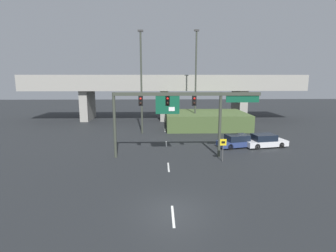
{
  "coord_description": "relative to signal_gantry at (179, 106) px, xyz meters",
  "views": [
    {
      "loc": [
        -0.68,
        -14.15,
        7.63
      ],
      "look_at": [
        0.0,
        8.92,
        3.37
      ],
      "focal_mm": 28.0,
      "sensor_mm": 36.0,
      "label": 1
    }
  ],
  "objects": [
    {
      "name": "parked_sedan_near_right",
      "position": [
        6.85,
        3.57,
        -4.38
      ],
      "size": [
        4.95,
        2.88,
        1.4
      ],
      "rotation": [
        0.0,
        0.0,
        0.24
      ],
      "color": "navy",
      "rests_on": "ground"
    },
    {
      "name": "speed_limit_sign",
      "position": [
        3.92,
        -1.53,
        -3.6
      ],
      "size": [
        0.6,
        0.11,
        2.18
      ],
      "color": "#4C4C4C",
      "rests_on": "ground"
    },
    {
      "name": "ground_plane",
      "position": [
        -1.13,
        -10.48,
        -5.03
      ],
      "size": [
        160.0,
        160.0,
        0.0
      ],
      "primitive_type": "plane",
      "color": "black"
    },
    {
      "name": "signal_gantry",
      "position": [
        0.0,
        0.0,
        0.0
      ],
      "size": [
        13.97,
        0.44,
        6.29
      ],
      "color": "#383D33",
      "rests_on": "ground"
    },
    {
      "name": "highway_light_pole_near",
      "position": [
        3.42,
        14.37,
        2.55
      ],
      "size": [
        0.7,
        0.36,
        14.4
      ],
      "color": "#383D33",
      "rests_on": "ground"
    },
    {
      "name": "highway_light_pole_far",
      "position": [
        -4.35,
        11.19,
        2.23
      ],
      "size": [
        0.7,
        0.36,
        13.78
      ],
      "color": "#383D33",
      "rests_on": "ground"
    },
    {
      "name": "grass_embankment",
      "position": [
        5.22,
        15.42,
        -3.85
      ],
      "size": [
        12.22,
        9.13,
        2.36
      ],
      "color": "#42562D",
      "rests_on": "ground"
    },
    {
      "name": "overpass_bridge",
      "position": [
        -1.13,
        23.75,
        0.72
      ],
      "size": [
        49.54,
        7.34,
        8.12
      ],
      "color": "gray",
      "rests_on": "ground"
    },
    {
      "name": "lane_markings",
      "position": [
        -1.13,
        5.2,
        -5.03
      ],
      "size": [
        0.14,
        35.06,
        0.01
      ],
      "color": "silver",
      "rests_on": "ground"
    },
    {
      "name": "parked_sedan_mid_right",
      "position": [
        9.86,
        3.53,
        -4.36
      ],
      "size": [
        4.97,
        2.67,
        1.45
      ],
      "rotation": [
        0.0,
        0.0,
        0.18
      ],
      "color": "silver",
      "rests_on": "ground"
    }
  ]
}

